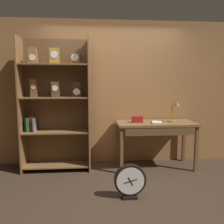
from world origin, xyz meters
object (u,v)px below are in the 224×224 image
workbench (156,128)px  toolbox_small (137,119)px  round_clock_large (130,181)px  desk_lamp (175,109)px  open_repair_manual (157,122)px  bookshelf (56,103)px

workbench → toolbox_small: size_ratio=7.41×
round_clock_large → desk_lamp: bearing=48.3°
desk_lamp → open_repair_manual: (-0.35, -0.12, -0.21)m
toolbox_small → open_repair_manual: toolbox_small is taller
workbench → open_repair_manual: (-0.01, -0.09, 0.11)m
bookshelf → open_repair_manual: bearing=-5.4°
desk_lamp → round_clock_large: size_ratio=0.86×
bookshelf → workbench: 1.76m
bookshelf → desk_lamp: (2.04, -0.04, -0.12)m
bookshelf → workbench: bookshelf is taller
bookshelf → workbench: size_ratio=1.64×
bookshelf → toolbox_small: bookshelf is taller
desk_lamp → toolbox_small: bearing=-178.4°
bookshelf → round_clock_large: bearing=-45.8°
toolbox_small → round_clock_large: (-0.29, -1.05, -0.63)m
toolbox_small → open_repair_manual: 0.34m
toolbox_small → open_repair_manual: size_ratio=0.83×
workbench → desk_lamp: 0.47m
open_repair_manual → toolbox_small: bearing=175.3°
bookshelf → round_clock_large: 1.81m
toolbox_small → open_repair_manual: (0.32, -0.10, -0.04)m
open_repair_manual → round_clock_large: size_ratio=0.49×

